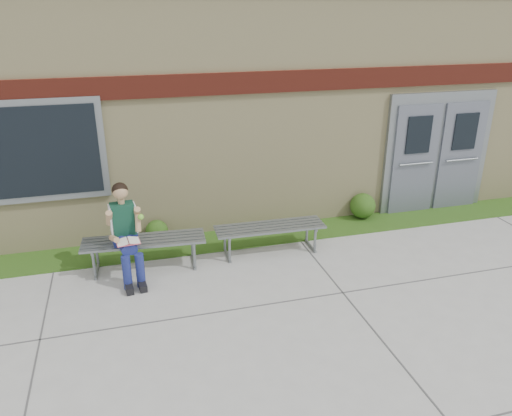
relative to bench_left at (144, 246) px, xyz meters
name	(u,v)px	position (x,y,z in m)	size (l,w,h in m)	color
ground	(287,324)	(1.63, -2.00, -0.37)	(80.00, 80.00, 0.00)	#9E9E99
grass_strip	(239,238)	(1.63, 0.60, -0.36)	(16.00, 0.80, 0.02)	#1C4312
school_building	(201,87)	(1.62, 3.99, 1.73)	(16.20, 6.22, 4.20)	beige
bench_left	(144,246)	(0.00, 0.00, 0.00)	(1.87, 0.64, 0.48)	slate
bench_right	(270,232)	(2.00, 0.00, -0.01)	(1.79, 0.54, 0.46)	slate
girl	(126,231)	(-0.25, -0.22, 0.38)	(0.54, 0.88, 1.43)	navy
shrub_mid	(157,231)	(0.25, 0.85, -0.16)	(0.38, 0.38, 0.38)	#1C4312
shrub_east	(363,206)	(4.09, 0.85, -0.11)	(0.48, 0.48, 0.48)	#1C4312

